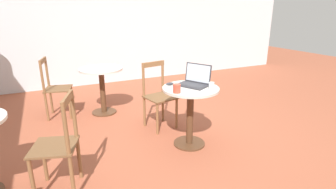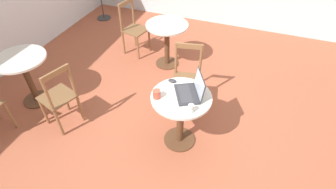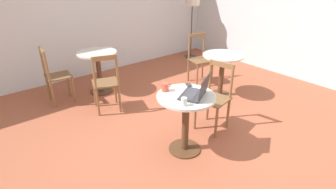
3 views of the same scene
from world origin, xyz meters
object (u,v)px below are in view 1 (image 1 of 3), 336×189
object	(u,v)px
chair_far_front	(59,146)
laptop	(194,81)
mug	(177,88)
cafe_table_near	(190,104)
drinking_glass	(211,86)
chair_mid_back	(55,89)
mouse	(170,84)
cafe_table_mid	(102,81)
chair_near_right	(158,96)

from	to	relation	value
chair_far_front	laptop	xyz separation A→B (m)	(0.32, -1.60, 0.34)
laptop	mug	size ratio (longest dim) A/B	3.51
cafe_table_near	drinking_glass	bearing A→B (deg)	-138.31
chair_mid_back	mouse	distance (m)	1.98
cafe_table_mid	mouse	bearing A→B (deg)	-156.88
cafe_table_near	cafe_table_mid	world-z (taller)	same
cafe_table_mid	laptop	world-z (taller)	laptop
chair_mid_back	drinking_glass	size ratio (longest dim) A/B	10.31
mug	chair_mid_back	bearing A→B (deg)	33.54
chair_near_right	mouse	size ratio (longest dim) A/B	9.41
cafe_table_near	chair_mid_back	size ratio (longest dim) A/B	0.80
cafe_table_near	mug	xyz separation A→B (m)	(-0.11, 0.24, 0.25)
chair_far_front	drinking_glass	distance (m)	1.72
cafe_table_near	drinking_glass	world-z (taller)	drinking_glass
cafe_table_mid	mouse	size ratio (longest dim) A/B	7.54
mug	drinking_glass	world-z (taller)	mug
chair_far_front	mouse	world-z (taller)	chair_far_front
cafe_table_near	drinking_glass	distance (m)	0.35
mouse	cafe_table_mid	bearing A→B (deg)	23.12
cafe_table_near	mouse	xyz separation A→B (m)	(0.20, 0.18, 0.22)
cafe_table_mid	cafe_table_near	bearing A→B (deg)	-154.10
cafe_table_mid	mug	distance (m)	1.74
cafe_table_mid	drinking_glass	distance (m)	1.97
laptop	mouse	xyz separation A→B (m)	(0.14, 0.26, -0.04)
laptop	chair_far_front	bearing A→B (deg)	101.42
laptop	mug	bearing A→B (deg)	118.21
chair_far_front	mouse	xyz separation A→B (m)	(0.46, -1.34, 0.31)
mouse	chair_far_front	bearing A→B (deg)	108.94
cafe_table_mid	laptop	xyz separation A→B (m)	(-1.47, -0.83, 0.25)
cafe_table_mid	mug	world-z (taller)	mug
mug	cafe_table_near	bearing A→B (deg)	-65.69
mug	chair_near_right	bearing A→B (deg)	-8.02
cafe_table_mid	laptop	distance (m)	1.71
mouse	cafe_table_near	bearing A→B (deg)	-138.93
chair_far_front	mouse	bearing A→B (deg)	-71.06
cafe_table_mid	chair_near_right	xyz separation A→B (m)	(-0.87, -0.61, -0.09)
drinking_glass	mug	bearing A→B (deg)	79.19
chair_far_front	chair_mid_back	bearing A→B (deg)	-2.16
chair_mid_back	mug	size ratio (longest dim) A/B	7.55
laptop	drinking_glass	world-z (taller)	laptop
cafe_table_near	mouse	bearing A→B (deg)	41.07
chair_near_right	laptop	bearing A→B (deg)	-159.73
chair_mid_back	laptop	bearing A→B (deg)	-136.86
chair_far_front	mouse	size ratio (longest dim) A/B	9.41
cafe_table_mid	chair_near_right	world-z (taller)	chair_near_right
cafe_table_near	chair_mid_back	xyz separation A→B (m)	(1.70, 1.44, -0.09)
cafe_table_near	mug	world-z (taller)	mug
cafe_table_mid	mug	xyz separation A→B (m)	(-1.65, -0.50, 0.25)
chair_mid_back	mug	distance (m)	2.20
chair_near_right	chair_far_front	bearing A→B (deg)	123.70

